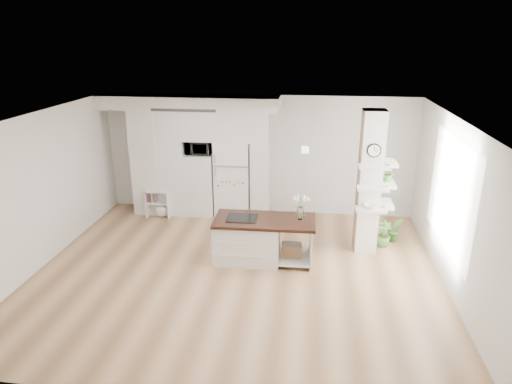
# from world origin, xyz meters

# --- Properties ---
(floor) EXTENTS (7.00, 6.00, 0.01)m
(floor) POSITION_xyz_m (0.00, 0.00, 0.00)
(floor) COLOR tan
(floor) RESTS_ON ground
(room) EXTENTS (7.04, 6.04, 2.72)m
(room) POSITION_xyz_m (0.00, 0.00, 1.86)
(room) COLOR white
(room) RESTS_ON ground
(cabinet_wall) EXTENTS (4.00, 0.71, 2.70)m
(cabinet_wall) POSITION_xyz_m (-1.45, 2.67, 1.51)
(cabinet_wall) COLOR white
(cabinet_wall) RESTS_ON floor
(refrigerator) EXTENTS (0.78, 0.69, 1.75)m
(refrigerator) POSITION_xyz_m (-0.53, 2.68, 0.88)
(refrigerator) COLOR white
(refrigerator) RESTS_ON floor
(column) EXTENTS (0.69, 0.90, 2.70)m
(column) POSITION_xyz_m (2.38, 1.13, 1.35)
(column) COLOR silver
(column) RESTS_ON floor
(window) EXTENTS (0.00, 2.40, 2.40)m
(window) POSITION_xyz_m (3.48, 0.30, 1.50)
(window) COLOR white
(window) RESTS_ON room
(pendant_light) EXTENTS (0.12, 0.12, 0.10)m
(pendant_light) POSITION_xyz_m (1.70, 0.15, 2.12)
(pendant_light) COLOR white
(pendant_light) RESTS_ON room
(kitchen_island) EXTENTS (1.82, 0.89, 1.38)m
(kitchen_island) POSITION_xyz_m (0.23, 0.51, 0.43)
(kitchen_island) COLOR white
(kitchen_island) RESTS_ON floor
(bookshelf) EXTENTS (0.55, 0.33, 0.64)m
(bookshelf) POSITION_xyz_m (-2.17, 2.32, 0.28)
(bookshelf) COLOR white
(bookshelf) RESTS_ON floor
(floor_plant_a) EXTENTS (0.29, 0.24, 0.52)m
(floor_plant_a) POSITION_xyz_m (2.92, 1.62, 0.26)
(floor_plant_a) COLOR #467B31
(floor_plant_a) RESTS_ON floor
(floor_plant_b) EXTENTS (0.32, 0.32, 0.52)m
(floor_plant_b) POSITION_xyz_m (2.67, 1.39, 0.26)
(floor_plant_b) COLOR #467B31
(floor_plant_b) RESTS_ON floor
(microwave) EXTENTS (0.54, 0.37, 0.30)m
(microwave) POSITION_xyz_m (-1.27, 2.62, 1.57)
(microwave) COLOR #2D2D2D
(microwave) RESTS_ON cabinet_wall
(shelf_plant) EXTENTS (0.27, 0.23, 0.30)m
(shelf_plant) POSITION_xyz_m (2.63, 1.30, 1.52)
(shelf_plant) COLOR #467B31
(shelf_plant) RESTS_ON column
(decor_bowl) EXTENTS (0.22, 0.22, 0.05)m
(decor_bowl) POSITION_xyz_m (2.30, 0.90, 1.00)
(decor_bowl) COLOR white
(decor_bowl) RESTS_ON column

